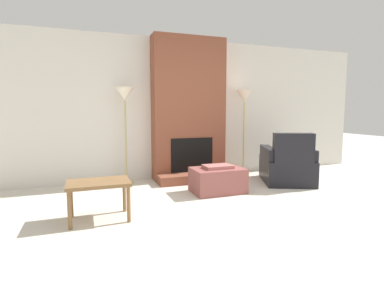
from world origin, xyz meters
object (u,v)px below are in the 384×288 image
(armchair, at_px, (287,167))
(floor_lamp_left, at_px, (125,100))
(side_table, at_px, (99,187))
(floor_lamp_right, at_px, (244,102))
(ottoman, at_px, (218,180))

(armchair, relative_size, floor_lamp_left, 0.75)
(side_table, height_order, floor_lamp_right, floor_lamp_right)
(side_table, bearing_deg, ottoman, 18.81)
(armchair, xyz_separation_m, side_table, (-3.21, -0.76, 0.11))
(armchair, height_order, side_table, armchair)
(floor_lamp_left, relative_size, floor_lamp_right, 1.00)
(ottoman, height_order, side_table, side_table)
(ottoman, xyz_separation_m, floor_lamp_right, (1.05, 1.06, 1.25))
(floor_lamp_right, bearing_deg, armchair, -68.18)
(floor_lamp_right, bearing_deg, floor_lamp_left, 180.00)
(armchair, relative_size, floor_lamp_right, 0.74)
(ottoman, height_order, armchair, armchair)
(ottoman, distance_m, armchair, 1.42)
(floor_lamp_left, height_order, floor_lamp_right, floor_lamp_right)
(armchair, relative_size, side_table, 1.76)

